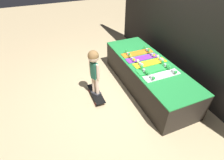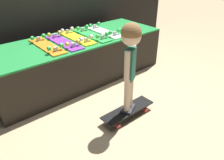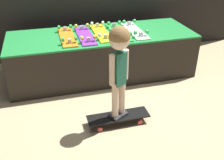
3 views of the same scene
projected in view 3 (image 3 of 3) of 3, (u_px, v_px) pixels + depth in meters
ground_plane at (114, 97)px, 3.16m from camera, size 16.00×16.00×0.00m
display_rack at (102, 55)px, 3.53m from camera, size 2.40×0.85×0.58m
skateboard_orange_on_rack at (67, 36)px, 3.26m from camera, size 0.18×0.70×0.09m
skateboard_purple_on_rack at (85, 35)px, 3.30m from camera, size 0.18×0.70×0.09m
skateboard_yellow_on_rack at (101, 32)px, 3.39m from camera, size 0.18×0.70×0.09m
skateboard_green_on_rack at (119, 32)px, 3.41m from camera, size 0.18×0.70×0.09m
skateboard_white_on_rack at (135, 30)px, 3.46m from camera, size 0.18×0.70×0.09m
skateboard_on_floor at (118, 117)px, 2.69m from camera, size 0.64×0.18×0.09m
child at (119, 57)px, 2.36m from camera, size 0.21×0.19×0.95m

